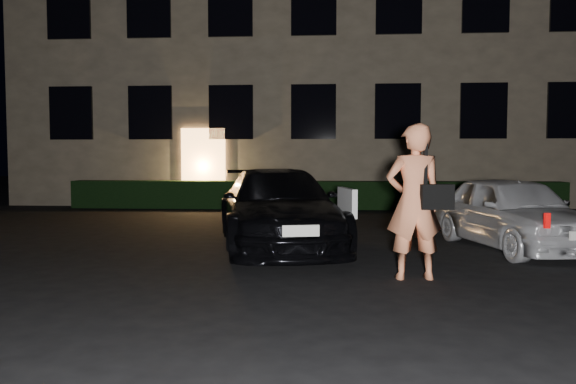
{
  "coord_description": "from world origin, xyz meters",
  "views": [
    {
      "loc": [
        0.42,
        -6.69,
        1.55
      ],
      "look_at": [
        -0.18,
        2.0,
        1.03
      ],
      "focal_mm": 35.0,
      "sensor_mm": 36.0,
      "label": 1
    }
  ],
  "objects": [
    {
      "name": "ground",
      "position": [
        0.0,
        0.0,
        0.0
      ],
      "size": [
        80.0,
        80.0,
        0.0
      ],
      "primitive_type": "plane",
      "color": "black",
      "rests_on": "ground"
    },
    {
      "name": "building",
      "position": [
        -0.0,
        14.99,
        6.0
      ],
      "size": [
        20.0,
        8.11,
        12.0
      ],
      "color": "brown",
      "rests_on": "ground"
    },
    {
      "name": "hedge",
      "position": [
        0.0,
        10.5,
        0.42
      ],
      "size": [
        15.0,
        0.7,
        0.85
      ],
      "primitive_type": "cube",
      "color": "black",
      "rests_on": "ground"
    },
    {
      "name": "sedan",
      "position": [
        -0.43,
        3.04,
        0.68
      ],
      "size": [
        2.86,
        4.98,
        1.36
      ],
      "rotation": [
        0.0,
        0.0,
        0.21
      ],
      "color": "black",
      "rests_on": "ground"
    },
    {
      "name": "hatch",
      "position": [
        3.59,
        3.08,
        0.63
      ],
      "size": [
        2.27,
        3.95,
        1.27
      ],
      "rotation": [
        0.0,
        0.0,
        0.22
      ],
      "color": "silver",
      "rests_on": "ground"
    },
    {
      "name": "man",
      "position": [
        1.55,
        0.54,
        1.0
      ],
      "size": [
        0.86,
        0.56,
        1.99
      ],
      "rotation": [
        0.0,
        0.0,
        3.26
      ],
      "color": "#E78256",
      "rests_on": "ground"
    }
  ]
}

